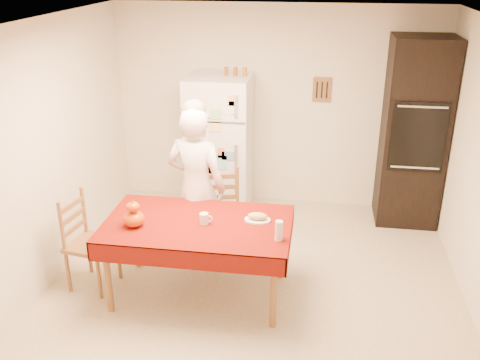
% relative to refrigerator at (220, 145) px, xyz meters
% --- Properties ---
extents(floor, '(4.50, 4.50, 0.00)m').
position_rel_refrigerator_xyz_m(floor, '(0.65, -1.88, -0.85)').
color(floor, tan).
rests_on(floor, ground).
extents(room_shell, '(4.02, 4.52, 2.51)m').
position_rel_refrigerator_xyz_m(room_shell, '(0.65, -1.88, 0.77)').
color(room_shell, beige).
rests_on(room_shell, ground).
extents(refrigerator, '(0.75, 0.74, 1.70)m').
position_rel_refrigerator_xyz_m(refrigerator, '(0.00, 0.00, 0.00)').
color(refrigerator, white).
rests_on(refrigerator, floor).
extents(oven_cabinet, '(0.70, 0.62, 2.20)m').
position_rel_refrigerator_xyz_m(oven_cabinet, '(2.28, 0.05, 0.25)').
color(oven_cabinet, black).
rests_on(oven_cabinet, floor).
extents(dining_table, '(1.70, 1.00, 0.76)m').
position_rel_refrigerator_xyz_m(dining_table, '(0.15, -1.88, -0.16)').
color(dining_table, brown).
rests_on(dining_table, floor).
extents(chair_far, '(0.50, 0.48, 0.95)m').
position_rel_refrigerator_xyz_m(chair_far, '(0.21, -1.07, -0.34)').
color(chair_far, brown).
rests_on(chair_far, floor).
extents(chair_left, '(0.46, 0.48, 0.95)m').
position_rel_refrigerator_xyz_m(chair_left, '(-0.96, -1.88, -0.34)').
color(chair_left, brown).
rests_on(chair_left, floor).
extents(seated_woman, '(0.68, 0.51, 1.69)m').
position_rel_refrigerator_xyz_m(seated_woman, '(0.01, -1.29, -0.00)').
color(seated_woman, silver).
rests_on(seated_woman, floor).
extents(coffee_mug, '(0.08, 0.08, 0.10)m').
position_rel_refrigerator_xyz_m(coffee_mug, '(0.21, -1.89, -0.04)').
color(coffee_mug, silver).
rests_on(coffee_mug, dining_table).
extents(pumpkin_lower, '(0.19, 0.19, 0.14)m').
position_rel_refrigerator_xyz_m(pumpkin_lower, '(-0.39, -2.03, -0.02)').
color(pumpkin_lower, '#D54805').
rests_on(pumpkin_lower, dining_table).
extents(pumpkin_upper, '(0.12, 0.12, 0.09)m').
position_rel_refrigerator_xyz_m(pumpkin_upper, '(-0.39, -2.03, 0.10)').
color(pumpkin_upper, '#E04605').
rests_on(pumpkin_upper, pumpkin_lower).
extents(wine_glass, '(0.07, 0.07, 0.18)m').
position_rel_refrigerator_xyz_m(wine_glass, '(0.91, -2.08, -0.00)').
color(wine_glass, silver).
rests_on(wine_glass, dining_table).
extents(bread_plate, '(0.24, 0.24, 0.02)m').
position_rel_refrigerator_xyz_m(bread_plate, '(0.69, -1.77, -0.08)').
color(bread_plate, white).
rests_on(bread_plate, dining_table).
extents(bread_loaf, '(0.18, 0.10, 0.06)m').
position_rel_refrigerator_xyz_m(bread_loaf, '(0.69, -1.77, -0.04)').
color(bread_loaf, '#9A7A4C').
rests_on(bread_loaf, bread_plate).
extents(spice_jar_left, '(0.05, 0.05, 0.10)m').
position_rel_refrigerator_xyz_m(spice_jar_left, '(0.08, 0.05, 0.90)').
color(spice_jar_left, brown).
rests_on(spice_jar_left, refrigerator).
extents(spice_jar_mid, '(0.05, 0.05, 0.10)m').
position_rel_refrigerator_xyz_m(spice_jar_mid, '(0.19, 0.05, 0.90)').
color(spice_jar_mid, brown).
rests_on(spice_jar_mid, refrigerator).
extents(spice_jar_right, '(0.05, 0.05, 0.10)m').
position_rel_refrigerator_xyz_m(spice_jar_right, '(0.30, 0.05, 0.90)').
color(spice_jar_right, '#935F1A').
rests_on(spice_jar_right, refrigerator).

